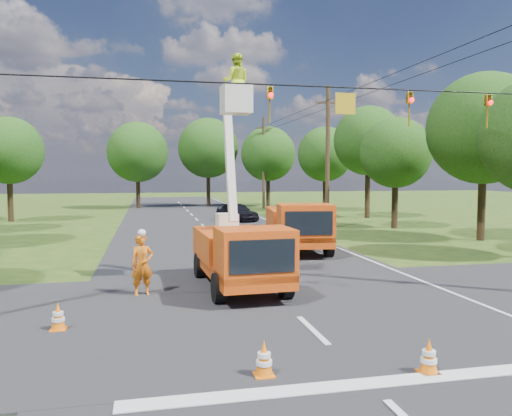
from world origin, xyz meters
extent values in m
plane|color=#264514|center=(0.00, 20.00, 0.00)|extent=(140.00, 140.00, 0.00)
cube|color=black|center=(0.00, 20.00, 0.00)|extent=(12.00, 100.00, 0.06)
cube|color=black|center=(0.00, 2.00, 0.00)|extent=(56.00, 10.00, 0.07)
cube|color=silver|center=(0.00, -3.20, 0.00)|extent=(9.00, 0.45, 0.02)
cube|color=silver|center=(5.60, 20.00, 0.00)|extent=(0.12, 90.00, 0.02)
cube|color=#C94E0E|center=(-0.93, 5.08, 0.72)|extent=(2.49, 6.11, 0.45)
cube|color=#C94E0E|center=(-0.83, 2.92, 1.50)|extent=(2.28, 1.81, 1.50)
cube|color=black|center=(-0.79, 2.07, 1.55)|extent=(1.90, 0.15, 0.95)
cube|color=#C94E0E|center=(-0.97, 5.88, 1.35)|extent=(2.53, 3.82, 1.00)
cylinder|color=black|center=(-1.89, 3.12, 0.46)|extent=(0.36, 0.94, 0.92)
cylinder|color=black|center=(0.21, 3.23, 0.46)|extent=(0.36, 0.94, 0.92)
cylinder|color=black|center=(-2.07, 6.93, 0.46)|extent=(0.36, 0.94, 0.92)
cylinder|color=black|center=(0.03, 7.03, 0.46)|extent=(0.36, 0.94, 0.92)
cube|color=silver|center=(-1.02, 6.98, 2.10)|extent=(0.79, 0.79, 0.55)
cube|color=silver|center=(-1.00, 6.43, 4.31)|extent=(0.34, 1.35, 4.35)
cube|color=silver|center=(-0.95, 5.38, 6.36)|extent=(1.00, 1.00, 0.95)
imported|color=#C6E526|center=(-0.95, 5.38, 6.95)|extent=(1.04, 0.88, 1.88)
cube|color=#C94E0E|center=(3.39, 12.50, 0.79)|extent=(3.31, 6.88, 0.50)
cube|color=#C94E0E|center=(3.06, 10.15, 1.65)|extent=(2.66, 2.19, 1.65)
cube|color=black|center=(2.94, 9.23, 1.71)|extent=(2.08, 0.35, 1.05)
cube|color=#C94E0E|center=(3.51, 13.37, 1.49)|extent=(3.12, 4.39, 1.10)
cylinder|color=black|center=(1.96, 10.59, 0.51)|extent=(0.49, 1.05, 1.01)
cylinder|color=black|center=(4.25, 10.27, 0.51)|extent=(0.49, 1.05, 1.01)
cylinder|color=black|center=(2.53, 14.73, 0.51)|extent=(0.49, 1.05, 1.01)
cylinder|color=black|center=(4.82, 14.41, 0.51)|extent=(0.49, 1.05, 1.01)
imported|color=orange|center=(-4.12, 4.59, 0.99)|extent=(0.82, 0.65, 1.98)
imported|color=black|center=(3.14, 28.36, 0.75)|extent=(3.32, 4.75, 1.50)
cone|color=orange|center=(-1.79, -2.42, 0.38)|extent=(0.36, 0.36, 0.70)
cube|color=orange|center=(-1.79, -2.42, 0.04)|extent=(0.38, 0.38, 0.04)
cylinder|color=white|center=(-1.79, -2.42, 0.44)|extent=(0.26, 0.26, 0.09)
cylinder|color=white|center=(-1.79, -2.42, 0.29)|extent=(0.31, 0.31, 0.09)
cone|color=orange|center=(1.34, -2.98, 0.38)|extent=(0.36, 0.36, 0.70)
cube|color=orange|center=(1.34, -2.98, 0.04)|extent=(0.38, 0.38, 0.04)
cylinder|color=white|center=(1.34, -2.98, 0.44)|extent=(0.26, 0.26, 0.09)
cylinder|color=white|center=(1.34, -2.98, 0.29)|extent=(0.31, 0.31, 0.09)
cone|color=orange|center=(0.29, 6.52, 0.38)|extent=(0.36, 0.36, 0.70)
cube|color=orange|center=(0.29, 6.52, 0.04)|extent=(0.38, 0.38, 0.04)
cylinder|color=white|center=(0.29, 6.52, 0.44)|extent=(0.26, 0.26, 0.09)
cylinder|color=white|center=(0.29, 6.52, 0.29)|extent=(0.31, 0.31, 0.09)
cone|color=orange|center=(-6.11, 1.37, 0.38)|extent=(0.36, 0.36, 0.70)
cube|color=orange|center=(-6.11, 1.37, 0.04)|extent=(0.38, 0.38, 0.04)
cylinder|color=white|center=(-6.11, 1.37, 0.44)|extent=(0.26, 0.26, 0.09)
cylinder|color=white|center=(-6.11, 1.37, 0.29)|extent=(0.31, 0.31, 0.09)
cone|color=orange|center=(3.93, 15.94, 0.38)|extent=(0.36, 0.36, 0.70)
cube|color=orange|center=(3.93, 15.94, 0.04)|extent=(0.38, 0.38, 0.04)
cylinder|color=white|center=(3.93, 15.94, 0.44)|extent=(0.26, 0.26, 0.09)
cylinder|color=white|center=(3.93, 15.94, 0.29)|extent=(0.31, 0.31, 0.09)
cylinder|color=#4C3823|center=(8.50, 22.00, 5.00)|extent=(0.30, 0.30, 10.00)
cube|color=#4C3823|center=(8.50, 22.00, 8.80)|extent=(1.80, 0.12, 0.12)
cylinder|color=#4C3823|center=(8.50, 42.00, 5.00)|extent=(0.30, 0.30, 10.00)
cube|color=#4C3823|center=(8.50, 42.00, 8.80)|extent=(1.80, 0.12, 0.12)
cylinder|color=black|center=(-0.50, 2.00, 6.30)|extent=(18.00, 0.04, 0.04)
cube|color=gold|center=(1.60, 2.00, 5.85)|extent=(0.60, 0.05, 0.60)
imported|color=gold|center=(-0.60, 2.00, 5.75)|extent=(0.16, 0.20, 1.00)
sphere|color=#FF0C0C|center=(-0.60, 1.88, 6.00)|extent=(0.14, 0.14, 0.14)
imported|color=gold|center=(3.60, 2.00, 5.75)|extent=(0.16, 0.20, 1.00)
sphere|color=#FF0C0C|center=(3.60, 1.88, 6.00)|extent=(0.14, 0.14, 0.14)
imported|color=gold|center=(6.20, 2.00, 5.75)|extent=(0.16, 0.20, 1.00)
sphere|color=#FF0C0C|center=(6.20, 1.88, 6.00)|extent=(0.14, 0.14, 0.14)
cylinder|color=#382616|center=(-14.80, 32.00, 2.02)|extent=(0.44, 0.44, 4.05)
sphere|color=#183A0F|center=(-14.80, 32.00, 5.70)|extent=(5.40, 5.40, 5.40)
cylinder|color=#382616|center=(15.00, 14.00, 2.29)|extent=(0.44, 0.44, 4.58)
sphere|color=#183A0F|center=(15.00, 14.00, 6.45)|extent=(6.40, 6.40, 6.40)
cylinder|color=#382616|center=(13.20, 21.00, 1.89)|extent=(0.44, 0.44, 3.78)
sphere|color=#183A0F|center=(13.20, 21.00, 5.33)|extent=(5.00, 5.00, 5.00)
cylinder|color=#382616|center=(14.80, 29.00, 2.38)|extent=(0.44, 0.44, 4.75)
sphere|color=#183A0F|center=(14.80, 29.00, 6.70)|extent=(6.00, 6.00, 6.00)
cylinder|color=#382616|center=(13.80, 37.00, 2.07)|extent=(0.44, 0.44, 4.14)
sphere|color=#183A0F|center=(13.80, 37.00, 5.83)|extent=(5.60, 5.60, 5.60)
cylinder|color=#382616|center=(-5.00, 45.00, 2.20)|extent=(0.44, 0.44, 4.40)
sphere|color=#183A0F|center=(-5.00, 45.00, 6.20)|extent=(6.60, 6.60, 6.60)
cylinder|color=#382616|center=(3.00, 47.00, 2.42)|extent=(0.44, 0.44, 4.84)
sphere|color=#183A0F|center=(3.00, 47.00, 6.82)|extent=(7.00, 7.00, 7.00)
cylinder|color=#382616|center=(9.50, 44.00, 2.16)|extent=(0.44, 0.44, 4.31)
sphere|color=#183A0F|center=(9.50, 44.00, 6.08)|extent=(6.20, 6.20, 6.20)
camera|label=1|loc=(-3.89, -11.43, 3.88)|focal=35.00mm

